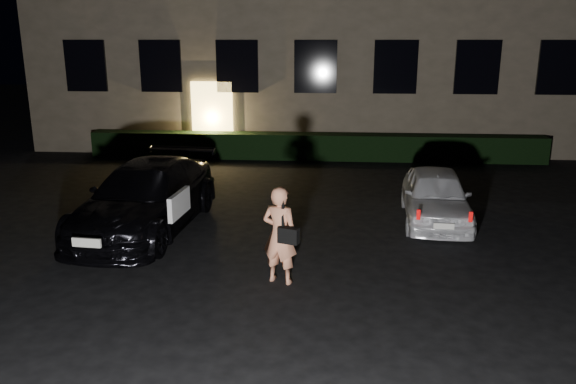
{
  "coord_description": "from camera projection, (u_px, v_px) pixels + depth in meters",
  "views": [
    {
      "loc": [
        0.59,
        -7.93,
        3.9
      ],
      "look_at": [
        -0.2,
        2.0,
        1.17
      ],
      "focal_mm": 35.0,
      "sensor_mm": 36.0,
      "label": 1
    }
  ],
  "objects": [
    {
      "name": "hatch",
      "position": [
        436.0,
        196.0,
        12.26
      ],
      "size": [
        1.61,
        3.5,
        1.16
      ],
      "rotation": [
        0.0,
        0.0,
        -0.07
      ],
      "color": "white",
      "rests_on": "ground"
    },
    {
      "name": "man",
      "position": [
        280.0,
        235.0,
        9.1
      ],
      "size": [
        0.69,
        0.57,
        1.64
      ],
      "rotation": [
        0.0,
        0.0,
        2.82
      ],
      "color": "tan",
      "rests_on": "ground"
    },
    {
      "name": "hedge",
      "position": [
        314.0,
        146.0,
        18.68
      ],
      "size": [
        15.0,
        0.7,
        0.85
      ],
      "primitive_type": "cube",
      "color": "black",
      "rests_on": "ground"
    },
    {
      "name": "ground",
      "position": [
        290.0,
        299.0,
        8.7
      ],
      "size": [
        80.0,
        80.0,
        0.0
      ],
      "primitive_type": "plane",
      "color": "black",
      "rests_on": "ground"
    },
    {
      "name": "sedan",
      "position": [
        146.0,
        197.0,
        11.7
      ],
      "size": [
        2.35,
        5.0,
        1.39
      ],
      "rotation": [
        0.0,
        0.0,
        -0.08
      ],
      "color": "black",
      "rests_on": "ground"
    }
  ]
}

